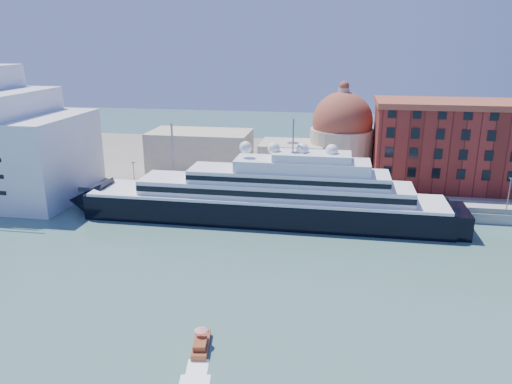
# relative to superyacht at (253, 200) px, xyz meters

# --- Properties ---
(ground) EXTENTS (400.00, 400.00, 0.00)m
(ground) POSITION_rel_superyacht_xyz_m (-2.38, -23.00, -4.84)
(ground) COLOR #355B54
(ground) RESTS_ON ground
(quay) EXTENTS (180.00, 10.00, 2.50)m
(quay) POSITION_rel_superyacht_xyz_m (-2.38, 11.00, -3.59)
(quay) COLOR gray
(quay) RESTS_ON ground
(land) EXTENTS (260.00, 72.00, 2.00)m
(land) POSITION_rel_superyacht_xyz_m (-2.38, 52.00, -3.84)
(land) COLOR slate
(land) RESTS_ON ground
(quay_fence) EXTENTS (180.00, 0.10, 1.20)m
(quay_fence) POSITION_rel_superyacht_xyz_m (-2.38, 6.50, -1.74)
(quay_fence) COLOR slate
(quay_fence) RESTS_ON quay
(superyacht) EXTENTS (93.89, 13.02, 28.06)m
(superyacht) POSITION_rel_superyacht_xyz_m (0.00, 0.00, 0.00)
(superyacht) COLOR black
(superyacht) RESTS_ON ground
(service_barge) EXTENTS (10.57, 3.89, 2.35)m
(service_barge) POSITION_rel_superyacht_xyz_m (-53.06, -3.12, -4.17)
(service_barge) COLOR white
(service_barge) RESTS_ON ground
(water_taxi) EXTENTS (3.07, 6.58, 3.01)m
(water_taxi) POSITION_rel_superyacht_xyz_m (1.66, -51.03, -4.12)
(water_taxi) COLOR brown
(water_taxi) RESTS_ON ground
(warehouse) EXTENTS (43.00, 19.00, 23.25)m
(warehouse) POSITION_rel_superyacht_xyz_m (49.62, 29.00, 8.95)
(warehouse) COLOR maroon
(warehouse) RESTS_ON land
(church) EXTENTS (66.00, 18.00, 25.50)m
(church) POSITION_rel_superyacht_xyz_m (4.00, 34.72, 6.07)
(church) COLOR beige
(church) RESTS_ON land
(lamp_posts) EXTENTS (120.80, 2.40, 18.00)m
(lamp_posts) POSITION_rel_superyacht_xyz_m (-15.05, 9.27, 5.00)
(lamp_posts) COLOR slate
(lamp_posts) RESTS_ON quay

